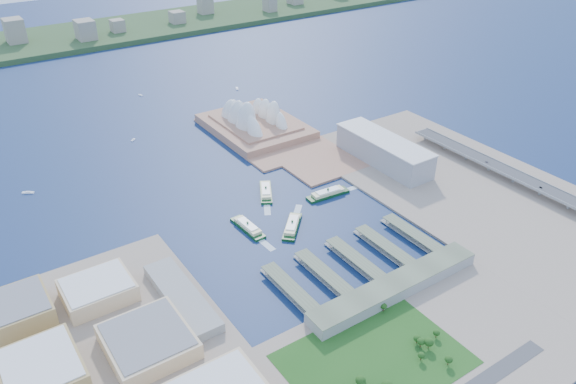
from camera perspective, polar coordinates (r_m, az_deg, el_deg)
ground at (r=647.96m, az=1.55°, el=-4.32°), size 3000.00×3000.00×0.00m
south_land at (r=530.91m, az=15.24°, el=-14.84°), size 720.00×180.00×3.00m
east_land at (r=765.13m, az=18.63°, el=-0.03°), size 240.00×500.00×3.00m
peninsula at (r=888.26m, az=-2.52°, el=5.98°), size 135.00×220.00×3.00m
far_shore at (r=1490.11m, az=-21.57°, el=14.33°), size 2200.00×260.00×12.00m
opera_house at (r=890.73m, az=-3.39°, el=8.16°), size 134.00×180.00×58.00m
toaster_building at (r=800.05m, az=9.69°, el=4.15°), size 45.00×155.00×35.00m
expressway at (r=801.43m, az=21.97°, el=1.35°), size 26.00×340.00×11.85m
west_buildings at (r=509.00m, az=-17.87°, el=-15.39°), size 200.00×280.00×27.00m
ferry_wharves at (r=605.27m, az=6.79°, el=-6.87°), size 184.00×90.00×9.30m
terminal_building at (r=569.85m, az=10.81°, el=-9.46°), size 200.00×28.00×12.00m
park at (r=500.37m, az=8.84°, el=-15.82°), size 150.00×110.00×16.00m
far_skyline at (r=1463.26m, az=-21.61°, el=15.43°), size 1900.00×140.00×55.00m
ferry_a at (r=655.03m, az=-4.12°, el=-3.41°), size 16.74×56.46×10.56m
ferry_b at (r=723.33m, az=-2.27°, el=0.21°), size 40.18×55.92×10.62m
ferry_c at (r=655.35m, az=0.43°, el=-3.29°), size 49.99×50.95×10.76m
ferry_d at (r=719.42m, az=4.07°, el=-0.01°), size 59.08×18.63×11.01m
boat_a at (r=799.42m, az=-24.90°, el=-0.03°), size 14.59×10.99×2.87m
boat_b at (r=898.99m, az=-15.45°, el=5.14°), size 8.68×8.04×2.37m
boat_c at (r=1079.90m, az=-5.20°, el=10.44°), size 9.20×14.02×3.06m
boat_e at (r=1078.19m, az=-14.76°, el=9.50°), size 5.96×10.11×2.37m
car_b at (r=776.92m, az=24.30°, el=0.43°), size 1.29×3.71×1.22m
car_c at (r=816.32m, az=19.52°, el=2.91°), size 1.82×4.49×1.30m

